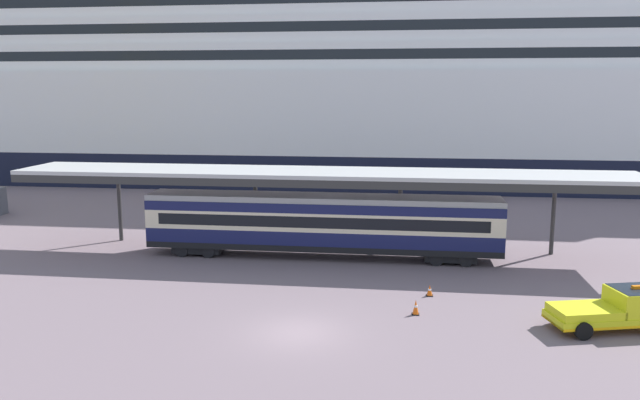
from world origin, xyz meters
name	(u,v)px	position (x,y,z in m)	size (l,w,h in m)	color
ground_plane	(298,333)	(0.00, 0.00, 0.00)	(400.00, 400.00, 0.00)	slate
cruise_ship	(295,67)	(-8.57, 50.45, 13.58)	(136.85, 23.64, 38.19)	black
platform_canopy	(323,175)	(-0.54, 13.30, 5.41)	(40.25, 5.21, 5.65)	#B4B4B4
train_carriage	(322,223)	(-0.54, 12.90, 2.31)	(22.86, 2.81, 4.11)	black
service_truck	(617,308)	(14.41, 2.33, 0.99)	(5.55, 3.29, 2.02)	yellow
traffic_cone_near	(416,307)	(5.33, 2.99, 0.37)	(0.36, 0.36, 0.76)	black
traffic_cone_mid	(430,291)	(6.13, 5.91, 0.30)	(0.36, 0.36, 0.60)	black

